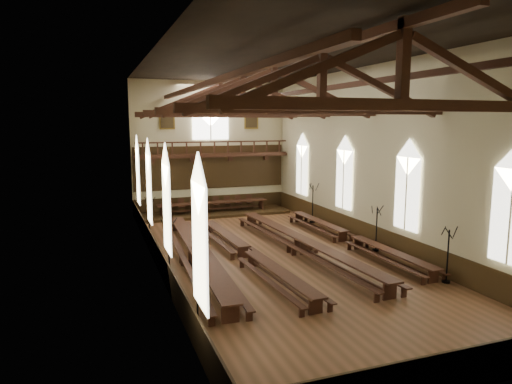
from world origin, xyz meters
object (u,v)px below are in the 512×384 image
(high_table, at_px, (213,204))
(candelabrum_right_near, at_px, (447,266))
(refectory_row_a, at_px, (196,252))
(refectory_row_b, at_px, (248,252))
(candelabrum_right_far, at_px, (313,211))
(candelabrum_left_far, at_px, (150,224))
(candelabrum_right_mid, at_px, (376,237))
(candelabrum_left_near, at_px, (198,306))
(dais, at_px, (213,213))
(refectory_row_c, at_px, (302,242))
(candelabrum_left_mid, at_px, (169,256))
(refectory_row_d, at_px, (350,237))

(high_table, height_order, candelabrum_right_near, candelabrum_right_near)
(refectory_row_a, xyz_separation_m, refectory_row_b, (2.44, -0.75, -0.07))
(candelabrum_right_far, bearing_deg, candelabrum_left_far, 179.89)
(candelabrum_left_far, bearing_deg, candelabrum_right_far, -0.11)
(candelabrum_right_near, xyz_separation_m, candelabrum_right_mid, (0.00, 5.25, -0.00))
(refectory_row_b, height_order, candelabrum_right_mid, candelabrum_right_mid)
(refectory_row_a, height_order, candelabrum_left_near, candelabrum_left_near)
(candelabrum_right_mid, bearing_deg, high_table, 114.99)
(dais, distance_m, candelabrum_right_mid, 13.79)
(refectory_row_b, bearing_deg, candelabrum_right_mid, -3.27)
(refectory_row_a, xyz_separation_m, refectory_row_c, (5.72, -0.11, -0.00))
(refectory_row_b, bearing_deg, candelabrum_right_far, 44.87)
(candelabrum_left_mid, height_order, candelabrum_right_mid, candelabrum_left_mid)
(candelabrum_right_mid, bearing_deg, refectory_row_d, 115.27)
(refectory_row_a, distance_m, candelabrum_left_far, 6.59)
(refectory_row_b, relative_size, candelabrum_right_far, 5.11)
(dais, distance_m, high_table, 0.76)
(refectory_row_d, bearing_deg, candelabrum_right_near, -84.13)
(refectory_row_b, height_order, candelabrum_left_near, candelabrum_left_near)
(candelabrum_right_far, bearing_deg, refectory_row_a, -146.36)
(candelabrum_left_near, distance_m, candelabrum_right_mid, 12.53)
(refectory_row_b, distance_m, refectory_row_c, 3.35)
(dais, distance_m, candelabrum_left_mid, 13.43)
(refectory_row_d, bearing_deg, dais, 114.95)
(refectory_row_d, relative_size, candelabrum_left_mid, 5.36)
(refectory_row_a, bearing_deg, dais, 71.48)
(refectory_row_c, height_order, candelabrum_right_far, candelabrum_right_far)
(high_table, height_order, candelabrum_right_far, candelabrum_right_far)
(refectory_row_a, distance_m, candelabrum_right_far, 11.55)
(refectory_row_c, bearing_deg, candelabrum_left_mid, -172.90)
(refectory_row_b, xyz_separation_m, refectory_row_d, (6.49, 1.05, -0.02))
(refectory_row_a, height_order, dais, refectory_row_a)
(candelabrum_left_near, distance_m, candelabrum_right_near, 11.11)
(refectory_row_b, distance_m, dais, 12.16)
(refectory_row_d, bearing_deg, refectory_row_b, -170.79)
(refectory_row_b, bearing_deg, candelabrum_left_far, 118.68)
(dais, bearing_deg, candelabrum_left_near, -106.08)
(candelabrum_left_near, bearing_deg, refectory_row_c, 43.66)
(refectory_row_d, bearing_deg, refectory_row_a, -178.05)
(candelabrum_left_near, relative_size, candelabrum_right_mid, 0.97)
(refectory_row_c, bearing_deg, high_table, 99.55)
(candelabrum_left_far, bearing_deg, dais, 42.92)
(refectory_row_d, bearing_deg, candelabrum_right_mid, -64.73)
(candelabrum_left_near, distance_m, candelabrum_left_far, 13.40)
(refectory_row_c, distance_m, candelabrum_left_far, 9.72)
(candelabrum_right_near, height_order, candelabrum_right_far, candelabrum_right_far)
(refectory_row_a, relative_size, refectory_row_c, 1.00)
(dais, relative_size, candelabrum_left_mid, 4.43)
(candelabrum_left_far, height_order, candelabrum_right_mid, candelabrum_right_mid)
(refectory_row_c, bearing_deg, candelabrum_left_near, -136.34)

